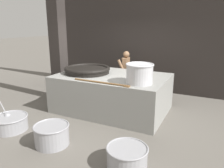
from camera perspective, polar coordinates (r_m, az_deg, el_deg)
name	(u,v)px	position (r m, az deg, el deg)	size (l,w,h in m)	color
ground_plane	(112,109)	(6.06, 0.00, -6.66)	(60.00, 60.00, 0.00)	#666059
back_wall	(142,26)	(7.80, 7.83, 14.74)	(8.11, 0.24, 4.42)	#2D2826
support_pillar	(57,27)	(6.74, -14.18, 14.36)	(0.37, 0.37, 4.42)	#2D2826
hearth_platform	(112,93)	(5.90, 0.00, -2.28)	(2.87, 1.90, 0.97)	gray
giant_wok_near	(87,70)	(6.07, -6.46, 3.73)	(1.25, 1.25, 0.17)	black
stock_pot	(140,73)	(4.95, 7.22, 2.84)	(0.64, 0.64, 0.45)	silver
stirring_paddle	(103,83)	(4.95, -2.35, 0.34)	(1.43, 0.10, 0.04)	brown
cook	(126,72)	(7.07, 3.61, 3.20)	(0.37, 0.56, 1.46)	#8C6647
prep_bowl_vegetables	(10,122)	(5.39, -25.03, -9.02)	(0.97, 0.76, 0.63)	#9E9EA3
prep_bowl_meat	(52,134)	(4.48, -15.46, -12.45)	(0.69, 0.69, 0.41)	#9E9EA3
prep_bowl_extra	(127,156)	(3.75, 3.96, -18.29)	(0.69, 0.69, 0.36)	#9E9EA3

